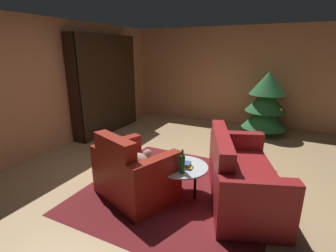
{
  "coord_description": "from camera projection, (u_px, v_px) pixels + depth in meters",
  "views": [
    {
      "loc": [
        1.44,
        -3.24,
        1.92
      ],
      "look_at": [
        -0.11,
        -0.07,
        0.83
      ],
      "focal_mm": 26.56,
      "sensor_mm": 36.0,
      "label": 1
    }
  ],
  "objects": [
    {
      "name": "book_stack_on_table",
      "position": [
        184.0,
        165.0,
        3.27
      ],
      "size": [
        0.23,
        0.17,
        0.07
      ],
      "color": "gold",
      "rests_on": "coffee_table"
    },
    {
      "name": "armchair_red",
      "position": [
        134.0,
        175.0,
        3.32
      ],
      "size": [
        1.2,
        1.06,
        0.92
      ],
      "color": "maroon",
      "rests_on": "ground"
    },
    {
      "name": "bottle_on_table",
      "position": [
        182.0,
        164.0,
        3.09
      ],
      "size": [
        0.07,
        0.07,
        0.31
      ],
      "color": "#10551D",
      "rests_on": "coffee_table"
    },
    {
      "name": "decorated_tree",
      "position": [
        266.0,
        103.0,
        5.68
      ],
      "size": [
        1.01,
        1.01,
        1.47
      ],
      "color": "brown",
      "rests_on": "ground"
    },
    {
      "name": "ground_plane",
      "position": [
        176.0,
        176.0,
        3.96
      ],
      "size": [
        8.15,
        8.15,
        0.0
      ],
      "primitive_type": "plane",
      "color": "tan"
    },
    {
      "name": "area_rug",
      "position": [
        178.0,
        190.0,
        3.55
      ],
      "size": [
        2.49,
        2.49,
        0.01
      ],
      "primitive_type": "cube",
      "color": "maroon",
      "rests_on": "ground"
    },
    {
      "name": "wall_left",
      "position": [
        48.0,
        87.0,
        4.72
      ],
      "size": [
        0.06,
        6.91,
        2.5
      ],
      "primitive_type": "cube",
      "color": "tan",
      "rests_on": "ground"
    },
    {
      "name": "coffee_table",
      "position": [
        182.0,
        169.0,
        3.32
      ],
      "size": [
        0.69,
        0.69,
        0.44
      ],
      "color": "black",
      "rests_on": "ground"
    },
    {
      "name": "bookshelf_unit",
      "position": [
        109.0,
        85.0,
        5.94
      ],
      "size": [
        0.35,
        1.95,
        2.25
      ],
      "color": "black",
      "rests_on": "ground"
    },
    {
      "name": "wall_back",
      "position": [
        230.0,
        76.0,
        6.53
      ],
      "size": [
        5.44,
        0.06,
        2.5
      ],
      "primitive_type": "cube",
      "color": "tan",
      "rests_on": "ground"
    },
    {
      "name": "couch_red",
      "position": [
        240.0,
        177.0,
        3.26
      ],
      "size": [
        1.31,
        1.82,
        0.91
      ],
      "color": "maroon",
      "rests_on": "ground"
    }
  ]
}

